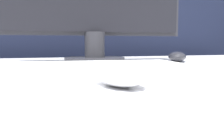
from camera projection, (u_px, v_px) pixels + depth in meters
partition_panel at (72, 66)px, 1.35m from camera, size 5.00×0.03×1.38m
computer_mouse_near at (119, 74)px, 0.41m from camera, size 0.08×0.14×0.04m
keyboard at (83, 68)px, 0.57m from camera, size 0.45×0.17×0.02m
computer_mouse_far at (177, 57)px, 0.93m from camera, size 0.12×0.14×0.04m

